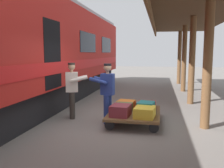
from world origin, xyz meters
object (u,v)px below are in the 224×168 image
(suitcase_yellow_case, at_px, (145,112))
(suitcase_teal_softside, at_px, (146,107))
(luggage_cart, at_px, (135,113))
(suitcase_burgundy_valise, at_px, (121,110))
(suitcase_olive_duffel, at_px, (124,107))
(porter_by_door, at_px, (73,88))
(train_car, at_px, (7,51))
(porter_in_overalls, at_px, (107,91))
(suitcase_orange_carryall, at_px, (126,104))
(suitcase_red_plastic, at_px, (147,105))

(suitcase_yellow_case, bearing_deg, suitcase_teal_softside, -90.00)
(luggage_cart, bearing_deg, suitcase_burgundy_valise, 59.26)
(luggage_cart, height_order, suitcase_yellow_case, suitcase_yellow_case)
(suitcase_olive_duffel, xyz_separation_m, porter_by_door, (1.60, -0.15, 0.48))
(train_car, relative_size, suitcase_burgundy_valise, 35.38)
(suitcase_burgundy_valise, distance_m, suitcase_teal_softside, 0.84)
(porter_in_overalls, bearing_deg, train_car, -0.38)
(suitcase_orange_carryall, height_order, porter_in_overalls, porter_in_overalls)
(suitcase_red_plastic, height_order, porter_by_door, porter_by_door)
(suitcase_red_plastic, height_order, suitcase_yellow_case, suitcase_yellow_case)
(suitcase_red_plastic, xyz_separation_m, suitcase_yellow_case, (0.00, 1.08, 0.03))
(suitcase_burgundy_valise, xyz_separation_m, suitcase_teal_softside, (-0.64, -0.54, 0.00))
(suitcase_red_plastic, xyz_separation_m, suitcase_teal_softside, (0.00, 0.54, 0.04))
(suitcase_red_plastic, bearing_deg, train_car, 8.89)
(suitcase_orange_carryall, xyz_separation_m, suitcase_yellow_case, (-0.64, 1.08, 0.03))
(suitcase_olive_duffel, bearing_deg, porter_in_overalls, 17.21)
(suitcase_teal_softside, bearing_deg, porter_in_overalls, 7.35)
(train_car, xyz_separation_m, porter_by_door, (-1.98, -0.28, -1.14))
(suitcase_yellow_case, relative_size, porter_in_overalls, 0.37)
(suitcase_orange_carryall, bearing_deg, train_car, 10.45)
(suitcase_burgundy_valise, relative_size, porter_in_overalls, 0.34)
(suitcase_red_plastic, xyz_separation_m, suitcase_orange_carryall, (0.64, 0.00, 0.00))
(train_car, height_order, suitcase_red_plastic, train_car)
(suitcase_orange_carryall, distance_m, porter_by_door, 1.71)
(suitcase_burgundy_valise, height_order, porter_in_overalls, porter_in_overalls)
(porter_by_door, bearing_deg, suitcase_orange_carryall, -166.47)
(suitcase_burgundy_valise, relative_size, suitcase_teal_softside, 1.06)
(suitcase_yellow_case, bearing_deg, train_car, -5.65)
(train_car, bearing_deg, porter_by_door, -172.08)
(porter_in_overalls, bearing_deg, suitcase_burgundy_valise, 139.07)
(train_car, bearing_deg, suitcase_teal_softside, -178.36)
(suitcase_teal_softside, bearing_deg, luggage_cart, 0.00)
(train_car, distance_m, luggage_cart, 4.28)
(suitcase_olive_duffel, bearing_deg, suitcase_orange_carryall, -90.00)
(suitcase_teal_softside, relative_size, porter_by_door, 0.32)
(train_car, relative_size, luggage_cart, 10.42)
(suitcase_burgundy_valise, distance_m, porter_in_overalls, 0.75)
(suitcase_burgundy_valise, relative_size, suitcase_olive_duffel, 1.19)
(suitcase_olive_duffel, relative_size, suitcase_yellow_case, 0.77)
(suitcase_red_plastic, xyz_separation_m, porter_by_door, (2.24, 0.38, 0.49))
(suitcase_olive_duffel, distance_m, porter_by_door, 1.67)
(suitcase_red_plastic, distance_m, suitcase_olive_duffel, 0.84)
(luggage_cart, bearing_deg, suitcase_teal_softside, -180.00)
(luggage_cart, distance_m, suitcase_burgundy_valise, 0.66)
(suitcase_red_plastic, relative_size, suitcase_burgundy_valise, 0.89)
(suitcase_olive_duffel, relative_size, suitcase_orange_carryall, 0.95)
(train_car, relative_size, suitcase_yellow_case, 32.21)
(suitcase_yellow_case, height_order, porter_by_door, porter_by_door)
(suitcase_burgundy_valise, relative_size, suitcase_orange_carryall, 1.13)
(luggage_cart, height_order, suitcase_orange_carryall, suitcase_orange_carryall)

